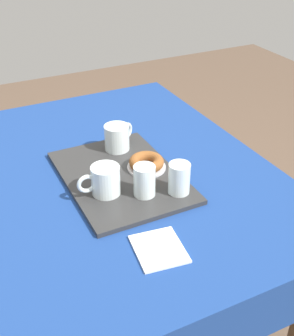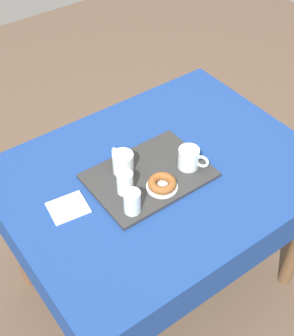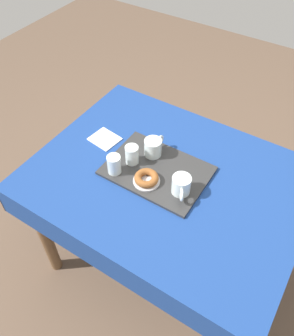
# 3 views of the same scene
# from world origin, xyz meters

# --- Properties ---
(ground_plane) EXTENTS (6.00, 6.00, 0.00)m
(ground_plane) POSITION_xyz_m (0.00, 0.00, 0.00)
(ground_plane) COLOR brown
(dining_table) EXTENTS (1.23, 0.94, 0.78)m
(dining_table) POSITION_xyz_m (0.00, 0.00, 0.66)
(dining_table) COLOR navy
(dining_table) RESTS_ON ground
(serving_tray) EXTENTS (0.46, 0.33, 0.01)m
(serving_tray) POSITION_xyz_m (0.06, -0.00, 0.79)
(serving_tray) COLOR #2D2D2D
(serving_tray) RESTS_ON dining_table
(tea_mug_left) EXTENTS (0.08, 0.12, 0.09)m
(tea_mug_left) POSITION_xyz_m (0.13, -0.08, 0.83)
(tea_mug_left) COLOR silver
(tea_mug_left) RESTS_ON serving_tray
(tea_mug_right) EXTENTS (0.09, 0.12, 0.09)m
(tea_mug_right) POSITION_xyz_m (-0.10, 0.06, 0.83)
(tea_mug_right) COLOR silver
(tea_mug_right) RESTS_ON serving_tray
(water_glass_near) EXTENTS (0.06, 0.06, 0.09)m
(water_glass_near) POSITION_xyz_m (0.18, 0.02, 0.84)
(water_glass_near) COLOR silver
(water_glass_near) RESTS_ON serving_tray
(water_glass_far) EXTENTS (0.06, 0.06, 0.09)m
(water_glass_far) POSITION_xyz_m (0.21, 0.11, 0.83)
(water_glass_far) COLOR silver
(water_glass_far) RESTS_ON serving_tray
(donut_plate_left) EXTENTS (0.12, 0.12, 0.01)m
(donut_plate_left) POSITION_xyz_m (0.06, 0.09, 0.80)
(donut_plate_left) COLOR silver
(donut_plate_left) RESTS_ON serving_tray
(sugar_donut_left) EXTENTS (0.11, 0.11, 0.03)m
(sugar_donut_left) POSITION_xyz_m (0.06, 0.09, 0.82)
(sugar_donut_left) COLOR brown
(sugar_donut_left) RESTS_ON donut_plate_left
(paper_napkin) EXTENTS (0.15, 0.13, 0.01)m
(paper_napkin) POSITION_xyz_m (0.39, -0.04, 0.78)
(paper_napkin) COLOR white
(paper_napkin) RESTS_ON dining_table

